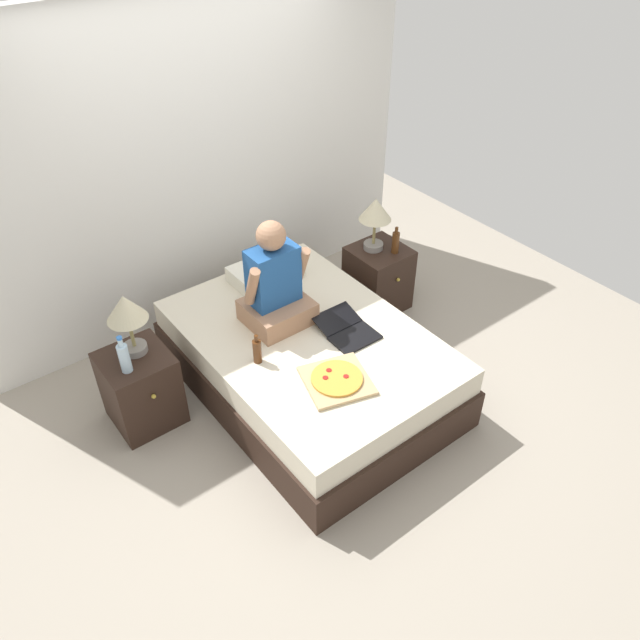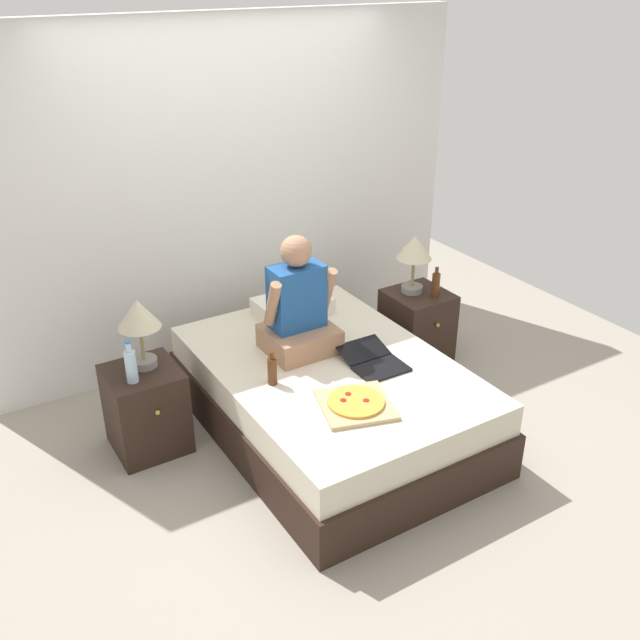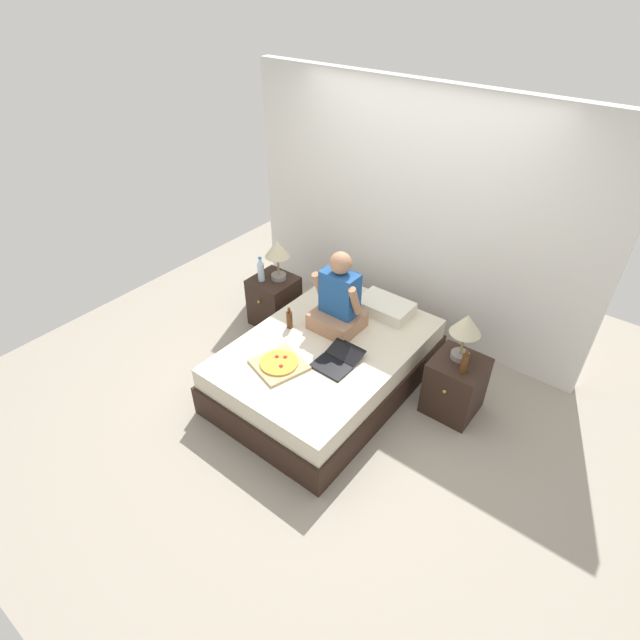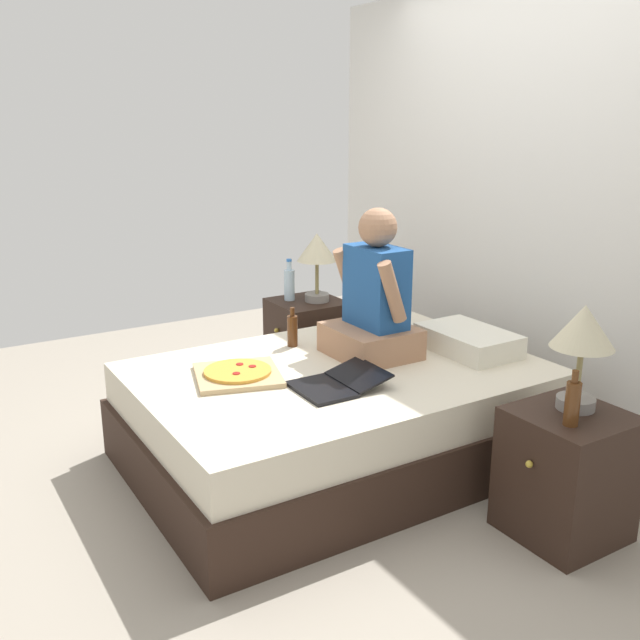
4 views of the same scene
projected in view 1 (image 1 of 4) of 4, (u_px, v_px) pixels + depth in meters
The scene contains 14 objects.
ground_plane at pixel (309, 387), 4.63m from camera, with size 5.79×5.79×0.00m, color #9E9384.
wall_back at pixel (197, 166), 4.71m from camera, with size 3.79×0.12×2.50m, color silver.
bed at pixel (308, 362), 4.47m from camera, with size 1.42×2.04×0.51m.
nightstand_left at pixel (141, 388), 4.22m from camera, with size 0.44×0.47×0.56m.
lamp_on_left_nightstand at pixel (126, 312), 3.90m from camera, with size 0.26×0.26×0.45m.
water_bottle at pixel (124, 357), 3.89m from camera, with size 0.07×0.07×0.28m.
nightstand_right at pixel (378, 278), 5.25m from camera, with size 0.44×0.47×0.56m.
lamp_on_right_nightstand at pixel (375, 213), 4.89m from camera, with size 0.26×0.26×0.45m.
beer_bottle at pixel (396, 242), 4.99m from camera, with size 0.06×0.06×0.23m.
pillow at pixel (266, 272), 4.80m from camera, with size 0.52×0.34×0.12m, color silver.
person_seated at pixel (275, 286), 4.26m from camera, with size 0.47×0.40×0.78m.
laptop at pixel (349, 331), 4.30m from camera, with size 0.32×0.42×0.07m.
pizza_box at pixel (337, 380), 3.93m from camera, with size 0.50×0.50×0.05m.
beer_bottle_on_bed at pixel (257, 351), 4.04m from camera, with size 0.06×0.06×0.22m.
Camera 1 is at (-1.96, -2.67, 3.27)m, focal length 35.00 mm.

